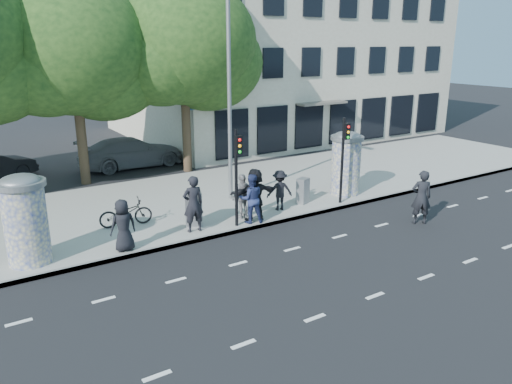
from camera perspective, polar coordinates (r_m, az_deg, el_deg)
ground at (r=15.00m, az=7.38°, el=-8.30°), size 120.00×120.00×0.00m
sidewalk at (r=20.85m, az=-5.89°, el=-0.70°), size 40.00×8.00×0.15m
curb at (r=17.60m, az=-0.03°, el=-3.99°), size 40.00×0.10×0.16m
lane_dash_near at (r=13.59m, az=13.44°, el=-11.47°), size 32.00×0.12×0.01m
lane_dash_far at (r=16.00m, az=4.16°, el=-6.53°), size 32.00×0.12×0.01m
ad_column_left at (r=15.65m, az=-24.90°, el=-2.64°), size 1.36×1.36×2.65m
ad_column_right at (r=21.12m, az=10.25°, el=3.46°), size 1.36×1.36×2.65m
traffic_pole_near at (r=16.85m, az=-2.19°, el=2.74°), size 0.22×0.31×3.40m
traffic_pole_far at (r=19.66m, az=9.99°, el=4.54°), size 0.22×0.31×3.40m
street_lamp at (r=19.56m, az=-2.99°, el=12.32°), size 0.25×0.93×8.00m
tree_near_left at (r=23.62m, az=-20.25°, el=15.21°), size 6.80×6.80×8.97m
tree_center at (r=24.87m, az=-8.36°, el=16.64°), size 7.00×7.00×9.30m
building at (r=36.78m, az=1.99°, el=16.34°), size 20.30×15.85×12.00m
ped_a at (r=15.73m, az=-14.94°, el=-3.71°), size 0.81×0.53×1.63m
ped_b at (r=16.80m, az=-7.19°, el=-1.37°), size 0.75×0.53×1.94m
ped_c at (r=17.53m, az=-0.55°, el=-0.76°), size 1.04×0.93×1.77m
ped_d at (r=18.92m, az=2.72°, el=0.21°), size 1.13×0.85×1.55m
ped_e at (r=18.02m, az=-1.53°, el=-0.46°), size 1.06×0.74×1.65m
ped_f at (r=17.76m, az=-0.13°, el=-0.27°), size 1.84×0.88×1.91m
man_road at (r=18.79m, az=18.36°, el=-0.57°), size 0.86×0.78×1.98m
bicycle at (r=17.91m, az=-14.67°, el=-2.31°), size 0.90×1.89×0.95m
cabinet_left at (r=17.48m, az=-7.15°, el=-1.91°), size 0.69×0.61×1.20m
cabinet_right at (r=19.82m, az=5.38°, el=0.14°), size 0.59×0.51×1.02m
car_right at (r=26.86m, az=-14.04°, el=4.42°), size 2.29×5.41×1.56m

